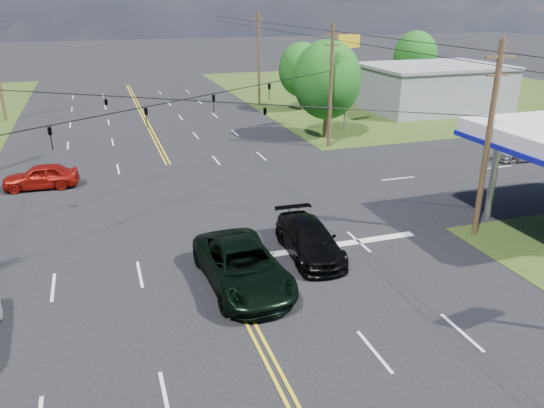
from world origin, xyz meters
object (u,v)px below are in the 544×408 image
object	(u,v)px
tree_right_b	(302,70)
tree_far_r	(415,56)
pole_ne	(331,85)
suv_black	(309,239)
tree_right_a	(327,80)
pole_se	(488,139)
pickup_dkgreen	(243,266)
pole_right_far	(259,58)
retail_ne	(433,89)

from	to	relation	value
tree_right_b	tree_far_r	bearing A→B (deg)	18.92
pole_ne	suv_black	bearing A→B (deg)	-116.77
tree_right_a	tree_right_b	distance (m)	12.27
pole_se	suv_black	world-z (taller)	pole_se
pole_ne	pickup_dkgreen	size ratio (longest dim) A/B	1.48
pole_ne	tree_far_r	xyz separation A→B (m)	(21.00, 21.00, -0.37)
tree_far_r	pole_ne	bearing A→B (deg)	-135.00
pole_ne	pole_right_far	bearing A→B (deg)	90.00
tree_far_r	pickup_dkgreen	xyz separation A→B (m)	(-33.50, -40.28, -3.65)
tree_far_r	pickup_dkgreen	world-z (taller)	tree_far_r
pole_right_far	tree_right_b	xyz separation A→B (m)	(3.50, -4.00, -0.95)
pole_right_far	tree_right_a	size ratio (longest dim) A/B	1.22
pole_se	pole_ne	size ratio (longest dim) A/B	1.00
tree_right_b	pickup_dkgreen	distance (m)	37.97
tree_far_r	retail_ne	bearing A→B (deg)	-111.80
pole_se	pole_ne	distance (m)	18.00
pole_right_far	pole_ne	bearing A→B (deg)	-90.00
retail_ne	pole_right_far	world-z (taller)	pole_right_far
pole_se	pickup_dkgreen	size ratio (longest dim) A/B	1.48
tree_right_a	pickup_dkgreen	size ratio (longest dim) A/B	1.27
tree_right_a	tree_right_b	xyz separation A→B (m)	(2.50, 12.00, -0.65)
pickup_dkgreen	pole_right_far	bearing A→B (deg)	69.44
retail_ne	tree_right_a	size ratio (longest dim) A/B	1.71
pole_right_far	tree_right_a	xyz separation A→B (m)	(1.00, -16.00, -0.30)
retail_ne	tree_right_a	world-z (taller)	tree_right_a
pole_se	tree_right_a	world-z (taller)	pole_se
retail_ne	tree_right_a	bearing A→B (deg)	-153.43
pole_right_far	tree_right_b	bearing A→B (deg)	-48.81
pole_ne	suv_black	xyz separation A→B (m)	(-8.83, -17.50, -4.14)
pole_right_far	pickup_dkgreen	world-z (taller)	pole_right_far
suv_black	tree_right_a	bearing A→B (deg)	67.24
pickup_dkgreen	suv_black	distance (m)	4.08
pole_ne	tree_right_a	size ratio (longest dim) A/B	1.16
retail_ne	suv_black	bearing A→B (deg)	-132.18
pickup_dkgreen	suv_black	size ratio (longest dim) A/B	1.20
tree_right_b	suv_black	world-z (taller)	tree_right_b
tree_right_a	suv_black	xyz separation A→B (m)	(-9.83, -20.50, -4.09)
pole_se	tree_right_a	distance (m)	21.02
pole_se	pole_right_far	world-z (taller)	pole_right_far
suv_black	retail_ne	bearing A→B (deg)	50.67
tree_far_r	pickup_dkgreen	size ratio (longest dim) A/B	1.19
retail_ne	pickup_dkgreen	xyz separation A→B (m)	(-29.50, -30.28, -1.31)
retail_ne	suv_black	xyz separation A→B (m)	(-25.83, -28.50, -1.42)
tree_right_a	tree_far_r	xyz separation A→B (m)	(20.00, 18.00, -0.33)
retail_ne	pole_se	xyz separation A→B (m)	(-17.00, -29.00, 2.72)
pole_right_far	pickup_dkgreen	bearing A→B (deg)	-108.09
pole_ne	suv_black	distance (m)	20.03
retail_ne	pole_ne	xyz separation A→B (m)	(-17.00, -11.00, 2.72)
pole_se	tree_right_b	bearing A→B (deg)	83.95
pole_ne	tree_right_a	world-z (taller)	pole_ne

